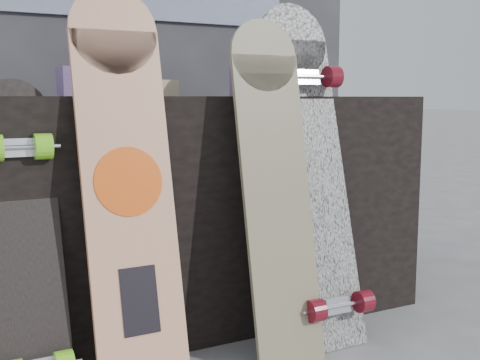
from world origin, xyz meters
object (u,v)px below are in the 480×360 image
longboard_celtic (275,179)px  longboard_cascadia (311,166)px  skateboard_dark (24,236)px  vendor_table (194,208)px  longboard_geisha (127,176)px

longboard_celtic → longboard_cascadia: (0.18, 0.07, 0.03)m
longboard_cascadia → skateboard_dark: longboard_cascadia is taller
vendor_table → longboard_celtic: size_ratio=1.54×
longboard_cascadia → skateboard_dark: (-0.89, 0.02, -0.14)m
longboard_cascadia → vendor_table: bearing=125.8°
vendor_table → longboard_celtic: bearing=-79.6°
longboard_geisha → longboard_celtic: 0.45m
longboard_geisha → longboard_cascadia: (0.63, 0.03, -0.01)m
vendor_table → longboard_celtic: 0.46m
longboard_geisha → skateboard_dark: longboard_geisha is taller
vendor_table → longboard_geisha: (-0.37, -0.39, 0.18)m
longboard_celtic → skateboard_dark: (-0.71, 0.09, -0.12)m
longboard_celtic → skateboard_dark: longboard_celtic is taller
longboard_geisha → skateboard_dark: bearing=169.1°
skateboard_dark → longboard_cascadia: bearing=-1.4°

